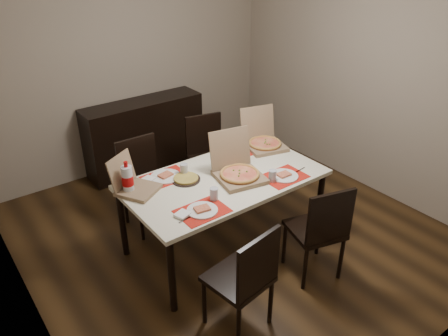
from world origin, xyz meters
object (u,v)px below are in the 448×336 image
(chair_far_left, at_px, (144,179))
(chair_far_right, at_px, (208,153))
(chair_near_left, at_px, (245,277))
(sideboard, at_px, (145,135))
(dip_bowl, at_px, (219,169))
(dining_table, at_px, (224,184))
(soda_bottle, at_px, (128,180))
(pizza_box_center, at_px, (238,172))
(chair_near_right, at_px, (320,229))

(chair_far_left, bearing_deg, chair_far_right, 6.95)
(chair_near_left, height_order, chair_far_right, same)
(sideboard, relative_size, dip_bowl, 12.71)
(dining_table, xyz_separation_m, chair_far_right, (0.44, 0.90, -0.17))
(chair_near_left, height_order, soda_bottle, soda_bottle)
(pizza_box_center, xyz_separation_m, soda_bottle, (-0.91, 0.36, 0.06))
(chair_far_right, distance_m, pizza_box_center, 1.07)
(pizza_box_center, bearing_deg, sideboard, 88.23)
(sideboard, height_order, dining_table, sideboard)
(chair_near_left, bearing_deg, chair_near_right, 5.05)
(dining_table, xyz_separation_m, chair_far_left, (-0.42, 0.79, -0.17))
(sideboard, height_order, pizza_box_center, pizza_box_center)
(dining_table, bearing_deg, dip_bowl, 69.82)
(dining_table, height_order, soda_bottle, soda_bottle)
(pizza_box_center, relative_size, soda_bottle, 1.73)
(chair_far_left, distance_m, chair_far_right, 0.87)
(dining_table, relative_size, pizza_box_center, 3.52)
(chair_near_left, distance_m, chair_near_right, 0.88)
(dining_table, relative_size, chair_far_right, 1.94)
(chair_far_right, xyz_separation_m, pizza_box_center, (-0.34, -0.97, 0.30))
(dining_table, relative_size, soda_bottle, 6.09)
(chair_near_right, bearing_deg, pizza_box_center, 109.58)
(chair_near_left, bearing_deg, sideboard, 76.74)
(chair_far_left, relative_size, soda_bottle, 3.15)
(sideboard, relative_size, chair_far_left, 1.61)
(chair_far_left, height_order, chair_far_right, same)
(sideboard, xyz_separation_m, soda_bottle, (-0.97, -1.61, 0.43))
(chair_far_right, xyz_separation_m, dip_bowl, (-0.39, -0.75, 0.25))
(dining_table, relative_size, chair_near_left, 1.94)
(chair_far_left, bearing_deg, pizza_box_center, -58.67)
(chair_far_right, relative_size, soda_bottle, 3.15)
(dining_table, bearing_deg, sideboard, 85.01)
(sideboard, xyz_separation_m, pizza_box_center, (-0.06, -1.96, 0.36))
(sideboard, distance_m, chair_near_left, 2.89)
(pizza_box_center, bearing_deg, chair_near_right, -70.42)
(chair_near_right, bearing_deg, chair_near_left, -174.95)
(soda_bottle, bearing_deg, dining_table, -19.68)
(sideboard, distance_m, dining_table, 1.91)
(sideboard, bearing_deg, chair_far_right, -74.39)
(pizza_box_center, height_order, dip_bowl, pizza_box_center)
(dining_table, height_order, chair_near_left, chair_near_left)
(chair_far_right, bearing_deg, chair_near_right, -92.07)
(chair_near_right, relative_size, chair_far_right, 1.00)
(chair_far_left, bearing_deg, chair_near_right, -63.93)
(dip_bowl, height_order, soda_bottle, soda_bottle)
(sideboard, height_order, chair_near_left, chair_near_left)
(chair_far_left, relative_size, pizza_box_center, 1.82)
(soda_bottle, bearing_deg, chair_near_right, -43.76)
(chair_near_right, distance_m, chair_far_left, 1.82)
(chair_far_right, height_order, pizza_box_center, pizza_box_center)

